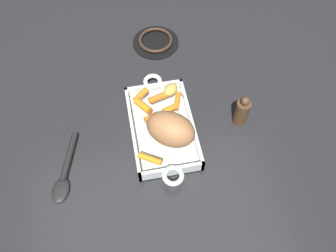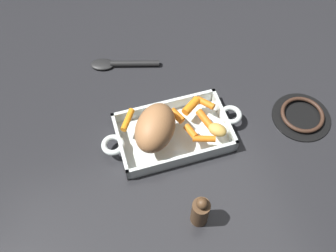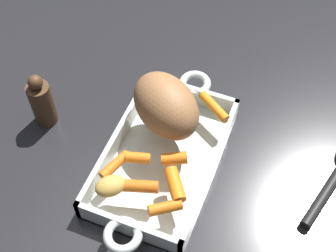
# 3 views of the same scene
# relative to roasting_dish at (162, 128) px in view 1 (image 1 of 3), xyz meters

# --- Properties ---
(ground_plane) EXTENTS (1.65, 1.65, 0.00)m
(ground_plane) POSITION_rel_roasting_dish_xyz_m (0.00, 0.00, -0.02)
(ground_plane) COLOR #232326
(roasting_dish) EXTENTS (0.40, 0.19, 0.05)m
(roasting_dish) POSITION_rel_roasting_dish_xyz_m (0.00, 0.00, 0.00)
(roasting_dish) COLOR silver
(roasting_dish) RESTS_ON ground_plane
(pork_roast) EXTENTS (0.17, 0.18, 0.10)m
(pork_roast) POSITION_rel_roasting_dish_xyz_m (0.05, 0.02, 0.08)
(pork_roast) COLOR #A46E43
(pork_roast) RESTS_ON roasting_dish
(baby_carrot_long) EXTENTS (0.04, 0.07, 0.02)m
(baby_carrot_long) POSITION_rel_roasting_dish_xyz_m (-0.09, 0.01, 0.04)
(baby_carrot_long) COLOR orange
(baby_carrot_long) RESTS_ON roasting_dish
(baby_carrot_center_left) EXTENTS (0.05, 0.06, 0.02)m
(baby_carrot_center_left) POSITION_rel_roasting_dish_xyz_m (-0.11, -0.05, 0.04)
(baby_carrot_center_left) COLOR orange
(baby_carrot_center_left) RESTS_ON roasting_dish
(baby_carrot_northeast) EXTENTS (0.04, 0.05, 0.02)m
(baby_carrot_northeast) POSITION_rel_roasting_dish_xyz_m (-0.02, -0.03, 0.04)
(baby_carrot_northeast) COLOR orange
(baby_carrot_northeast) RESTS_ON roasting_dish
(baby_carrot_southeast) EXTENTS (0.06, 0.04, 0.02)m
(baby_carrot_southeast) POSITION_rel_roasting_dish_xyz_m (-0.07, 0.06, 0.04)
(baby_carrot_southeast) COLOR orange
(baby_carrot_southeast) RESTS_ON roasting_dish
(baby_carrot_center_right) EXTENTS (0.05, 0.07, 0.02)m
(baby_carrot_center_right) POSITION_rel_roasting_dish_xyz_m (0.11, -0.06, 0.04)
(baby_carrot_center_right) COLOR orange
(baby_carrot_center_right) RESTS_ON roasting_dish
(baby_carrot_short) EXTENTS (0.03, 0.05, 0.02)m
(baby_carrot_short) POSITION_rel_roasting_dish_xyz_m (-0.04, 0.03, 0.04)
(baby_carrot_short) COLOR orange
(baby_carrot_short) RESTS_ON roasting_dish
(baby_carrot_southwest) EXTENTS (0.06, 0.05, 0.03)m
(baby_carrot_southwest) POSITION_rel_roasting_dish_xyz_m (-0.07, -0.05, 0.04)
(baby_carrot_southwest) COLOR orange
(baby_carrot_southwest) RESTS_ON roasting_dish
(potato_golden_small) EXTENTS (0.06, 0.06, 0.03)m
(potato_golden_small) POSITION_rel_roasting_dish_xyz_m (-0.11, 0.05, 0.05)
(potato_golden_small) COLOR gold
(potato_golden_small) RESTS_ON roasting_dish
(stove_burner_rear) EXTENTS (0.17, 0.17, 0.02)m
(stove_burner_rear) POSITION_rel_roasting_dish_xyz_m (-0.38, 0.05, -0.01)
(stove_burner_rear) COLOR black
(stove_burner_rear) RESTS_ON ground_plane
(serving_spoon) EXTENTS (0.22, 0.09, 0.02)m
(serving_spoon) POSITION_rel_roasting_dish_xyz_m (0.09, -0.30, -0.01)
(serving_spoon) COLOR black
(serving_spoon) RESTS_ON ground_plane
(pepper_mill) EXTENTS (0.04, 0.04, 0.12)m
(pepper_mill) POSITION_rel_roasting_dish_xyz_m (0.01, 0.25, 0.04)
(pepper_mill) COLOR #4C331E
(pepper_mill) RESTS_ON ground_plane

